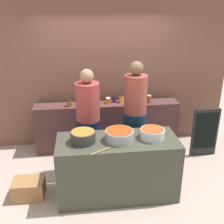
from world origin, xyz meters
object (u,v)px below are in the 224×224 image
preserve_jar_0 (69,103)px  preserve_jar_6 (140,101)px  preserve_jar_5 (132,99)px  cooking_pot_center (119,135)px  bread_crate (29,188)px  preserve_jar_4 (122,99)px  preserve_jar_1 (83,101)px  wooden_spoon (101,151)px  preserve_jar_2 (108,100)px  chalkboard_sign (205,132)px  cooking_pot_right (152,134)px  cook_with_tongs (89,129)px  cooking_pot_left (83,137)px  preserve_jar_3 (114,99)px  cook_in_cap (135,122)px  preserve_jar_7 (149,99)px

preserve_jar_0 → preserve_jar_6: size_ratio=1.26×
preserve_jar_5 → preserve_jar_0: bearing=-177.5°
cooking_pot_center → bread_crate: size_ratio=0.88×
preserve_jar_0 → preserve_jar_4: bearing=5.1°
preserve_jar_1 → wooden_spoon: preserve_jar_1 is taller
preserve_jar_5 → preserve_jar_6: preserve_jar_5 is taller
preserve_jar_2 → cooking_pot_center: 1.44m
preserve_jar_5 → preserve_jar_1: bearing=-179.8°
chalkboard_sign → bread_crate: bearing=-164.8°
preserve_jar_2 → preserve_jar_6: (0.59, -0.09, -0.00)m
cooking_pot_right → cook_with_tongs: bearing=145.0°
chalkboard_sign → cooking_pot_right: bearing=-144.3°
preserve_jar_4 → cooking_pot_right: bearing=-81.6°
preserve_jar_1 → cooking_pot_center: bearing=-71.7°
wooden_spoon → chalkboard_sign: 2.36m
preserve_jar_2 → preserve_jar_4: 0.26m
cooking_pot_left → cooking_pot_right: bearing=0.0°
preserve_jar_3 → cooking_pot_right: size_ratio=0.36×
cook_in_cap → bread_crate: (-1.68, -0.62, -0.70)m
cook_in_cap → preserve_jar_0: bearing=148.5°
preserve_jar_0 → preserve_jar_1: (0.25, 0.05, -0.00)m
preserve_jar_4 → preserve_jar_6: size_ratio=1.34×
preserve_jar_2 → cook_in_cap: (0.36, -0.73, -0.14)m
preserve_jar_6 → cooking_pot_right: cooking_pot_right is taller
preserve_jar_7 → wooden_spoon: preserve_jar_7 is taller
preserve_jar_2 → chalkboard_sign: 1.87m
cooking_pot_center → cooking_pot_right: (0.47, 0.01, -0.00)m
cooking_pot_center → cooking_pot_left: bearing=178.9°
cooking_pot_right → wooden_spoon: bearing=-159.0°
preserve_jar_3 → cook_with_tongs: (-0.52, -0.87, -0.18)m
preserve_jar_3 → cook_in_cap: cook_in_cap is taller
preserve_jar_1 → cooking_pot_center: (0.47, -1.41, -0.02)m
preserve_jar_5 → cooking_pot_center: 1.49m
cooking_pot_right → preserve_jar_3: bearing=103.2°
cooking_pot_left → chalkboard_sign: 2.44m
preserve_jar_0 → preserve_jar_4: 0.97m
preserve_jar_6 → chalkboard_sign: bearing=-21.4°
preserve_jar_2 → chalkboard_sign: preserve_jar_2 is taller
chalkboard_sign → preserve_jar_5: bearing=158.0°
preserve_jar_4 → preserve_jar_7: (0.51, -0.09, 0.00)m
preserve_jar_4 → cooking_pot_right: size_ratio=0.42×
bread_crate → preserve_jar_5: bearing=36.9°
cook_in_cap → chalkboard_sign: (1.36, 0.20, -0.37)m
cooking_pot_center → cooking_pot_right: 0.47m
preserve_jar_3 → preserve_jar_5: bearing=-11.4°
cook_with_tongs → preserve_jar_4: bearing=51.8°
preserve_jar_0 → bread_crate: 1.65m
cooking_pot_left → chalkboard_sign: size_ratio=0.37×
preserve_jar_7 → cooking_pot_left: preserve_jar_7 is taller
preserve_jar_7 → bread_crate: (-2.08, -1.28, -0.86)m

